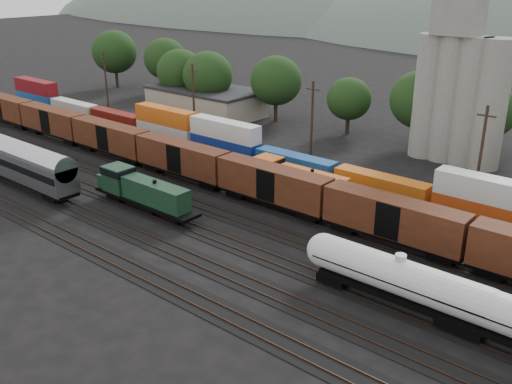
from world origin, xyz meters
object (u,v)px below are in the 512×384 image
Objects in this scene: tank_car_a at (399,278)px; grain_silo at (459,85)px; orange_locomotive at (294,178)px; green_locomotive at (140,190)px; passenger_coach at (11,157)px.

grain_silo reaches higher than tank_car_a.
orange_locomotive is (-21.64, 15.00, -0.47)m from tank_car_a.
green_locomotive is 32.93m from tank_car_a.
tank_car_a reaches higher than orange_locomotive.
green_locomotive is at bearing -116.98° from grain_silo.
grain_silo is (9.57, 26.00, 8.97)m from orange_locomotive.
grain_silo is (20.87, 41.00, 8.86)m from green_locomotive.
grain_silo reaches higher than passenger_coach.
grain_silo reaches higher than green_locomotive.
passenger_coach is 37.03m from orange_locomotive.
passenger_coach is at bearing -131.51° from grain_silo.
grain_silo is at bearing 48.49° from passenger_coach.
green_locomotive is 0.61× the size of passenger_coach.
grain_silo is at bearing 63.02° from green_locomotive.
passenger_coach is at bearing -165.86° from green_locomotive.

